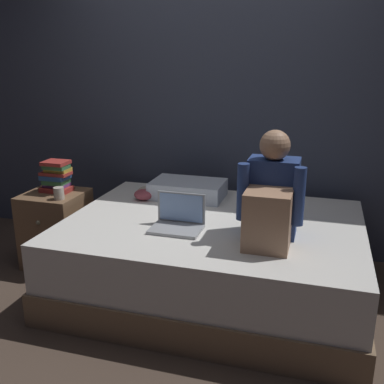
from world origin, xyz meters
name	(u,v)px	position (x,y,z in m)	size (l,w,h in m)	color
ground_plane	(172,309)	(0.00, 0.00, 0.00)	(8.00, 8.00, 0.00)	#47382D
wall_back	(217,88)	(0.00, 1.20, 1.35)	(5.60, 0.10, 2.70)	#383D4C
bed	(213,257)	(0.20, 0.30, 0.27)	(2.00, 1.50, 0.54)	#7A6047
nightstand	(57,228)	(-1.10, 0.40, 0.29)	(0.44, 0.46, 0.59)	brown
person_sitting	(271,200)	(0.60, 0.08, 0.79)	(0.39, 0.44, 0.65)	navy
laptop	(178,220)	(0.02, 0.09, 0.59)	(0.32, 0.23, 0.22)	#9EA0A5
pillow	(188,189)	(-0.12, 0.75, 0.60)	(0.56, 0.36, 0.13)	silver
book_stack	(56,177)	(-1.09, 0.45, 0.71)	(0.23, 0.17, 0.25)	#9E2D28
mug	(59,193)	(-0.97, 0.28, 0.63)	(0.08, 0.08, 0.09)	#BCB2A3
clothes_pile	(154,193)	(-0.36, 0.64, 0.58)	(0.28, 0.22, 0.09)	gray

